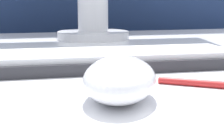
% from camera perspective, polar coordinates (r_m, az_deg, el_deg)
% --- Properties ---
extents(partition_panel, '(5.00, 0.03, 1.41)m').
position_cam_1_polar(partition_panel, '(1.17, -10.40, 5.82)').
color(partition_panel, navy).
rests_on(partition_panel, ground_plane).
extents(computer_mouse_near, '(0.10, 0.12, 0.04)m').
position_cam_1_polar(computer_mouse_near, '(0.30, 1.41, -1.62)').
color(computer_mouse_near, white).
rests_on(computer_mouse_near, desk).
extents(keyboard, '(0.42, 0.13, 0.02)m').
position_cam_1_polar(keyboard, '(0.46, -2.20, 1.93)').
color(keyboard, '#28282D').
rests_on(keyboard, desk).
extents(pen, '(0.12, 0.08, 0.01)m').
position_cam_1_polar(pen, '(0.37, 18.99, -2.57)').
color(pen, red).
rests_on(pen, desk).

